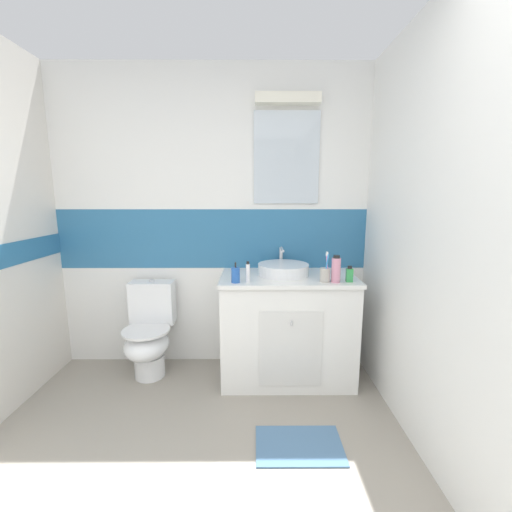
{
  "coord_description": "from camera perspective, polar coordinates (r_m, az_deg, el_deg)",
  "views": [
    {
      "loc": [
        0.36,
        -0.4,
        1.46
      ],
      "look_at": [
        0.37,
        1.86,
        1.05
      ],
      "focal_mm": 23.29,
      "sensor_mm": 36.0,
      "label": 1
    }
  ],
  "objects": [
    {
      "name": "toothbrush_cup",
      "position": [
        2.44,
        11.78,
        -3.05
      ],
      "size": [
        0.07,
        0.07,
        0.22
      ],
      "color": "#B2ADA3",
      "rests_on": "vanity_cabinet"
    },
    {
      "name": "wall_back_tiled",
      "position": [
        2.88,
        -7.25,
        6.21
      ],
      "size": [
        3.2,
        0.2,
        2.5
      ],
      "color": "white",
      "rests_on": "ground_plane"
    },
    {
      "name": "bath_mat",
      "position": [
        2.28,
        7.4,
        -29.54
      ],
      "size": [
        0.51,
        0.33,
        0.01
      ],
      "primitive_type": "cube",
      "color": "#4C7299",
      "rests_on": "ground_plane"
    },
    {
      "name": "vanity_cabinet",
      "position": [
        2.74,
        5.32,
        -12.0
      ],
      "size": [
        1.04,
        0.59,
        0.85
      ],
      "color": "white",
      "rests_on": "ground_plane"
    },
    {
      "name": "toilet",
      "position": [
        2.91,
        -17.85,
        -12.47
      ],
      "size": [
        0.37,
        0.5,
        0.77
      ],
      "color": "white",
      "rests_on": "ground_plane"
    },
    {
      "name": "perfume_flask_small",
      "position": [
        2.48,
        15.76,
        -3.04
      ],
      "size": [
        0.05,
        0.03,
        0.12
      ],
      "color": "green",
      "rests_on": "vanity_cabinet"
    },
    {
      "name": "wall_right_plain",
      "position": [
        1.9,
        31.35,
        2.35
      ],
      "size": [
        0.1,
        3.48,
        2.5
      ],
      "primitive_type": "cube",
      "color": "white",
      "rests_on": "ground_plane"
    },
    {
      "name": "ground_plane",
      "position": [
        2.21,
        -11.21,
        -32.03
      ],
      "size": [
        3.2,
        3.48,
        0.04
      ],
      "primitive_type": "cube",
      "color": "gray"
    },
    {
      "name": "mouthwash_bottle",
      "position": [
        2.44,
        13.58,
        -2.26
      ],
      "size": [
        0.07,
        0.07,
        0.2
      ],
      "color": "pink",
      "rests_on": "vanity_cabinet"
    },
    {
      "name": "sink_basin",
      "position": [
        2.62,
        4.7,
        -2.19
      ],
      "size": [
        0.4,
        0.44,
        0.19
      ],
      "color": "white",
      "rests_on": "vanity_cabinet"
    },
    {
      "name": "soap_dispenser",
      "position": [
        2.37,
        -3.53,
        -3.25
      ],
      "size": [
        0.06,
        0.06,
        0.15
      ],
      "color": "#2659B2",
      "rests_on": "vanity_cabinet"
    },
    {
      "name": "toothpaste_tube_upright",
      "position": [
        2.38,
        -1.41,
        -2.85
      ],
      "size": [
        0.03,
        0.03,
        0.15
      ],
      "color": "white",
      "rests_on": "vanity_cabinet"
    }
  ]
}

